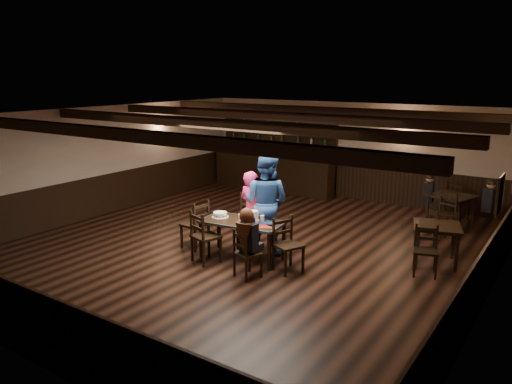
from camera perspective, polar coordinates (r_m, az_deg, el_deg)
The scene contains 25 objects.
ground at distance 10.36m, azimuth -0.63°, elevation -6.23°, with size 10.00×10.00×0.00m, color black.
room_shell at distance 9.93m, azimuth -0.49°, elevation 3.34°, with size 9.02×10.02×2.71m.
dining_table at distance 9.51m, azimuth -1.57°, elevation -3.80°, with size 1.65×0.97×0.75m.
chair_near_left at distance 9.37m, azimuth -6.20°, elevation -4.69°, with size 0.58×0.57×1.00m.
chair_near_right at distance 8.66m, azimuth -1.36°, elevation -6.69°, with size 0.51×0.49×0.87m.
chair_end_left at distance 10.12m, azimuth -6.66°, elevation -3.31°, with size 0.47×0.50×1.00m.
chair_end_right at distance 9.01m, azimuth 3.40°, elevation -5.46°, with size 0.58×0.59×0.98m.
chair_far_pushed at distance 11.10m, azimuth -0.73°, elevation -2.00°, with size 0.58×0.58×0.91m.
woman_pink at distance 10.06m, azimuth -0.54°, elevation -2.06°, with size 0.58×0.38×1.60m, color #F3365F.
man_blue at distance 9.83m, azimuth 1.14°, elevation -1.21°, with size 0.97×0.76×2.00m, color navy.
seated_person at distance 8.58m, azimuth -1.04°, elevation -4.60°, with size 0.34×0.51×0.82m.
cake at distance 9.74m, azimuth -4.11°, elevation -2.63°, with size 0.33×0.33×0.10m.
plate_stack_a at distance 9.46m, azimuth -1.57°, elevation -2.93°, with size 0.15×0.15×0.14m, color white.
plate_stack_b at distance 9.40m, azimuth -0.30°, elevation -2.79°, with size 0.18×0.18×0.22m, color white.
tea_light at distance 9.55m, azimuth -1.00°, elevation -3.06°, with size 0.06×0.06×0.06m.
salt_shaker at distance 9.24m, azimuth 0.24°, elevation -3.47°, with size 0.04×0.04×0.09m, color silver.
pepper_shaker at distance 9.19m, azimuth 0.30°, elevation -3.56°, with size 0.04×0.04×0.09m, color #A5A8AD.
drink_glass at distance 9.44m, azimuth 0.73°, elevation -3.03°, with size 0.07×0.07×0.12m, color silver.
menu_red at distance 9.15m, azimuth 1.19°, elevation -3.95°, with size 0.33×0.23×0.00m, color maroon.
menu_blue at distance 9.32m, azimuth 1.56°, elevation -3.62°, with size 0.33×0.23×0.00m, color #0D1D45.
bar_counter at distance 15.24m, azimuth 2.12°, elevation 3.01°, with size 4.12×0.70×2.20m.
back_table_a at distance 9.86m, azimuth 19.96°, elevation -4.11°, with size 1.05×1.05×0.75m.
back_table_b at distance 12.34m, azimuth 21.41°, elevation -0.77°, with size 1.13×1.13×0.75m.
bg_patron_left at distance 12.62m, azimuth 19.17°, elevation 0.47°, with size 0.25×0.36×0.70m.
bg_patron_right at distance 12.28m, azimuth 25.18°, elevation -0.32°, with size 0.27×0.39×0.74m.
Camera 1 is at (5.52, -8.04, 3.49)m, focal length 35.00 mm.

